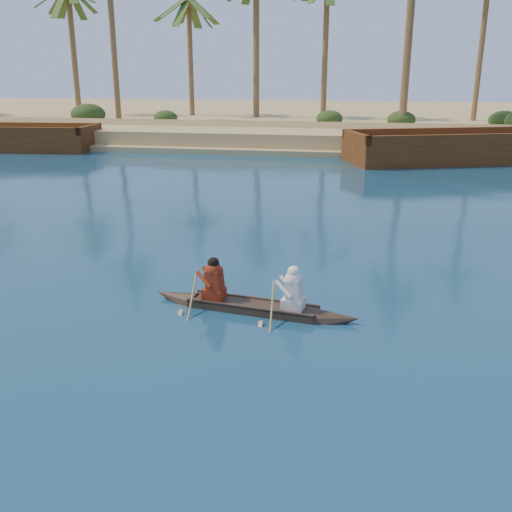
# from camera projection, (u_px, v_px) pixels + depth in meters

# --- Properties ---
(ground) EXTENTS (160.00, 160.00, 0.00)m
(ground) POSITION_uv_depth(u_px,v_px,m) (512.00, 283.00, 14.75)
(ground) COLOR #0C3A4C
(ground) RESTS_ON ground
(sandy_embankment) EXTENTS (150.00, 51.00, 1.50)m
(sandy_embankment) POSITION_uv_depth(u_px,v_px,m) (408.00, 121.00, 58.42)
(sandy_embankment) COLOR tan
(sandy_embankment) RESTS_ON ground
(palm_grove) EXTENTS (110.00, 14.00, 16.00)m
(palm_grove) POSITION_uv_depth(u_px,v_px,m) (424.00, 36.00, 45.02)
(palm_grove) COLOR #39561E
(palm_grove) RESTS_ON ground
(shrub_cluster) EXTENTS (100.00, 6.00, 2.40)m
(shrub_cluster) POSITION_uv_depth(u_px,v_px,m) (420.00, 127.00, 43.83)
(shrub_cluster) COLOR #213814
(shrub_cluster) RESTS_ON ground
(canoe) EXTENTS (4.94, 1.33, 1.35)m
(canoe) POSITION_uv_depth(u_px,v_px,m) (253.00, 300.00, 12.95)
(canoe) COLOR #38271E
(canoe) RESTS_ON ground
(barge_left) EXTENTS (12.58, 5.22, 2.04)m
(barge_left) POSITION_uv_depth(u_px,v_px,m) (9.00, 139.00, 40.33)
(barge_left) COLOR brown
(barge_left) RESTS_ON ground
(barge_mid) EXTENTS (13.80, 8.69, 2.18)m
(barge_mid) POSITION_uv_depth(u_px,v_px,m) (455.00, 149.00, 34.83)
(barge_mid) COLOR brown
(barge_mid) RESTS_ON ground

